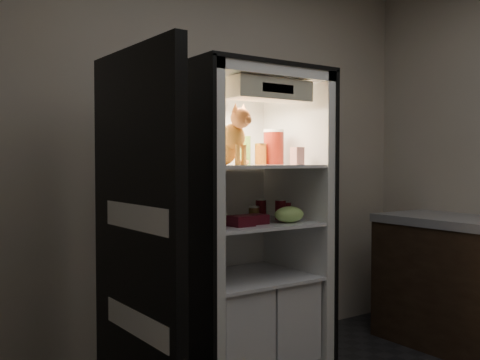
{
  "coord_description": "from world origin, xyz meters",
  "views": [
    {
      "loc": [
        -1.88,
        -1.34,
        1.31
      ],
      "look_at": [
        -0.06,
        1.32,
        1.2
      ],
      "focal_mm": 40.0,
      "sensor_mm": 36.0,
      "label": 1
    }
  ],
  "objects_px": {
    "pepper_jar": "(274,147)",
    "cream_carton": "(297,156)",
    "mayo_tub": "(237,154)",
    "berry_box_left": "(241,221)",
    "refrigerator": "(242,245)",
    "grape_bag": "(289,214)",
    "berry_box_right": "(256,219)",
    "parmesan_shaker": "(245,150)",
    "soda_can_c": "(280,210)",
    "soda_can_b": "(286,211)",
    "salsa_jar": "(261,154)",
    "soda_can_a": "(261,209)",
    "condiment_jar": "(254,213)",
    "tabby_cat": "(228,142)"
  },
  "relations": [
    {
      "from": "pepper_jar",
      "to": "cream_carton",
      "type": "xyz_separation_m",
      "value": [
        0.02,
        -0.21,
        -0.06
      ]
    },
    {
      "from": "mayo_tub",
      "to": "berry_box_left",
      "type": "xyz_separation_m",
      "value": [
        -0.19,
        -0.32,
        -0.39
      ]
    },
    {
      "from": "refrigerator",
      "to": "berry_box_left",
      "type": "height_order",
      "value": "refrigerator"
    },
    {
      "from": "grape_bag",
      "to": "berry_box_right",
      "type": "height_order",
      "value": "grape_bag"
    },
    {
      "from": "parmesan_shaker",
      "to": "soda_can_c",
      "type": "xyz_separation_m",
      "value": [
        0.21,
        -0.09,
        -0.37
      ]
    },
    {
      "from": "mayo_tub",
      "to": "pepper_jar",
      "type": "bearing_deg",
      "value": -34.14
    },
    {
      "from": "soda_can_b",
      "to": "berry_box_right",
      "type": "relative_size",
      "value": 1.0
    },
    {
      "from": "mayo_tub",
      "to": "salsa_jar",
      "type": "bearing_deg",
      "value": -56.76
    },
    {
      "from": "cream_carton",
      "to": "grape_bag",
      "type": "height_order",
      "value": "cream_carton"
    },
    {
      "from": "soda_can_a",
      "to": "soda_can_b",
      "type": "height_order",
      "value": "soda_can_a"
    },
    {
      "from": "soda_can_a",
      "to": "berry_box_right",
      "type": "xyz_separation_m",
      "value": [
        -0.17,
        -0.18,
        -0.04
      ]
    },
    {
      "from": "refrigerator",
      "to": "condiment_jar",
      "type": "bearing_deg",
      "value": -27.63
    },
    {
      "from": "soda_can_a",
      "to": "soda_can_c",
      "type": "xyz_separation_m",
      "value": [
        0.08,
        -0.1,
        0.0
      ]
    },
    {
      "from": "soda_can_b",
      "to": "mayo_tub",
      "type": "bearing_deg",
      "value": 143.59
    },
    {
      "from": "condiment_jar",
      "to": "grape_bag",
      "type": "bearing_deg",
      "value": -57.68
    },
    {
      "from": "mayo_tub",
      "to": "soda_can_a",
      "type": "distance_m",
      "value": 0.39
    },
    {
      "from": "berry_box_left",
      "to": "berry_box_right",
      "type": "xyz_separation_m",
      "value": [
        0.14,
        0.05,
        -0.0
      ]
    },
    {
      "from": "tabby_cat",
      "to": "cream_carton",
      "type": "relative_size",
      "value": 3.32
    },
    {
      "from": "cream_carton",
      "to": "berry_box_left",
      "type": "xyz_separation_m",
      "value": [
        -0.4,
        0.02,
        -0.37
      ]
    },
    {
      "from": "parmesan_shaker",
      "to": "soda_can_a",
      "type": "height_order",
      "value": "parmesan_shaker"
    },
    {
      "from": "mayo_tub",
      "to": "soda_can_c",
      "type": "bearing_deg",
      "value": -43.61
    },
    {
      "from": "berry_box_left",
      "to": "berry_box_right",
      "type": "bearing_deg",
      "value": 18.35
    },
    {
      "from": "refrigerator",
      "to": "grape_bag",
      "type": "distance_m",
      "value": 0.36
    },
    {
      "from": "soda_can_b",
      "to": "pepper_jar",
      "type": "bearing_deg",
      "value": 137.01
    },
    {
      "from": "berry_box_right",
      "to": "salsa_jar",
      "type": "bearing_deg",
      "value": 46.03
    },
    {
      "from": "berry_box_left",
      "to": "refrigerator",
      "type": "bearing_deg",
      "value": 54.9
    },
    {
      "from": "cream_carton",
      "to": "refrigerator",
      "type": "bearing_deg",
      "value": 136.17
    },
    {
      "from": "tabby_cat",
      "to": "soda_can_b",
      "type": "relative_size",
      "value": 3.16
    },
    {
      "from": "tabby_cat",
      "to": "soda_can_c",
      "type": "distance_m",
      "value": 0.59
    },
    {
      "from": "berry_box_right",
      "to": "refrigerator",
      "type": "bearing_deg",
      "value": 86.27
    },
    {
      "from": "pepper_jar",
      "to": "parmesan_shaker",
      "type": "bearing_deg",
      "value": 173.18
    },
    {
      "from": "salsa_jar",
      "to": "pepper_jar",
      "type": "height_order",
      "value": "pepper_jar"
    },
    {
      "from": "salsa_jar",
      "to": "cream_carton",
      "type": "relative_size",
      "value": 1.24
    },
    {
      "from": "salsa_jar",
      "to": "berry_box_left",
      "type": "distance_m",
      "value": 0.51
    },
    {
      "from": "mayo_tub",
      "to": "berry_box_left",
      "type": "height_order",
      "value": "mayo_tub"
    },
    {
      "from": "mayo_tub",
      "to": "cream_carton",
      "type": "xyz_separation_m",
      "value": [
        0.22,
        -0.34,
        -0.01
      ]
    },
    {
      "from": "condiment_jar",
      "to": "berry_box_left",
      "type": "bearing_deg",
      "value": -140.72
    },
    {
      "from": "salsa_jar",
      "to": "condiment_jar",
      "type": "relative_size",
      "value": 1.45
    },
    {
      "from": "parmesan_shaker",
      "to": "soda_can_b",
      "type": "xyz_separation_m",
      "value": [
        0.26,
        -0.08,
        -0.38
      ]
    },
    {
      "from": "soda_can_a",
      "to": "parmesan_shaker",
      "type": "bearing_deg",
      "value": -173.06
    },
    {
      "from": "mayo_tub",
      "to": "condiment_jar",
      "type": "bearing_deg",
      "value": -74.54
    },
    {
      "from": "condiment_jar",
      "to": "berry_box_left",
      "type": "xyz_separation_m",
      "value": [
        -0.22,
        -0.18,
        -0.02
      ]
    },
    {
      "from": "tabby_cat",
      "to": "soda_can_c",
      "type": "bearing_deg",
      "value": -12.95
    },
    {
      "from": "salsa_jar",
      "to": "berry_box_right",
      "type": "bearing_deg",
      "value": -133.97
    },
    {
      "from": "berry_box_right",
      "to": "tabby_cat",
      "type": "bearing_deg",
      "value": 161.07
    },
    {
      "from": "soda_can_c",
      "to": "condiment_jar",
      "type": "height_order",
      "value": "soda_can_c"
    },
    {
      "from": "soda_can_a",
      "to": "condiment_jar",
      "type": "xyz_separation_m",
      "value": [
        -0.09,
        -0.05,
        -0.02
      ]
    },
    {
      "from": "mayo_tub",
      "to": "pepper_jar",
      "type": "height_order",
      "value": "pepper_jar"
    },
    {
      "from": "mayo_tub",
      "to": "salsa_jar",
      "type": "xyz_separation_m",
      "value": [
        0.09,
        -0.14,
        -0.0
      ]
    },
    {
      "from": "mayo_tub",
      "to": "soda_can_a",
      "type": "bearing_deg",
      "value": -36.31
    }
  ]
}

